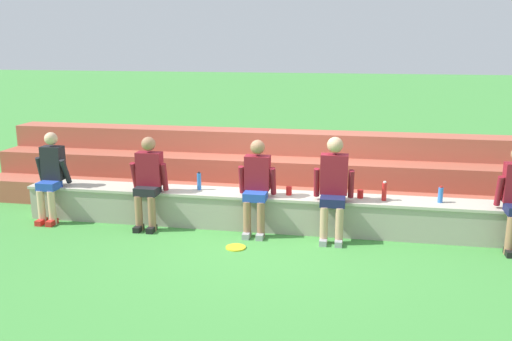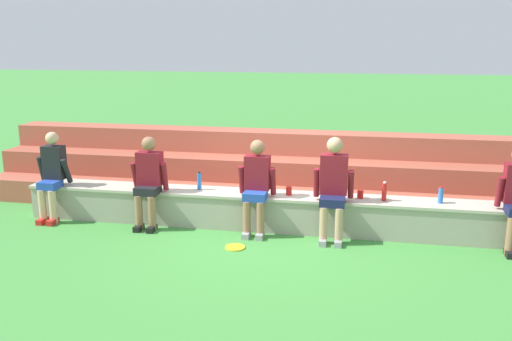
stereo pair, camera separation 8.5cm
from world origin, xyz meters
name	(u,v)px [view 1 (the left image)]	position (x,y,z in m)	size (l,w,h in m)	color
ground_plane	(270,234)	(0.00, 0.00, 0.00)	(80.00, 80.00, 0.00)	#428E3D
stone_seating_wall	(273,210)	(0.00, 0.25, 0.28)	(7.62, 0.55, 0.53)	#A8A08E
brick_bleachers	(286,175)	(0.00, 1.71, 0.45)	(10.31, 1.67, 1.16)	#AC5541
person_far_left	(51,175)	(-3.41, 0.01, 0.73)	(0.50, 0.53, 1.37)	#DBAD89
person_left_of_center	(148,179)	(-1.82, -0.02, 0.73)	(0.55, 0.50, 1.36)	#996B4C
person_center	(256,184)	(-0.20, 0.02, 0.73)	(0.54, 0.54, 1.36)	#996B4C
person_right_of_center	(333,185)	(0.89, -0.01, 0.78)	(0.56, 0.58, 1.44)	tan
water_bottle_center_gap	(136,180)	(-2.15, 0.29, 0.63)	(0.07, 0.07, 0.22)	green
water_bottle_near_left	(441,195)	(2.36, 0.25, 0.64)	(0.07, 0.07, 0.24)	blue
water_bottle_near_right	(199,181)	(-1.13, 0.29, 0.66)	(0.06, 0.06, 0.28)	blue
water_bottle_mid_left	(384,191)	(1.59, 0.22, 0.66)	(0.07, 0.07, 0.28)	red
plastic_cup_middle	(289,191)	(0.24, 0.25, 0.59)	(0.09, 0.09, 0.12)	red
plastic_cup_left_end	(360,194)	(1.26, 0.28, 0.59)	(0.09, 0.09, 0.12)	red
frisbee	(236,247)	(-0.37, -0.64, 0.01)	(0.27, 0.27, 0.02)	yellow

